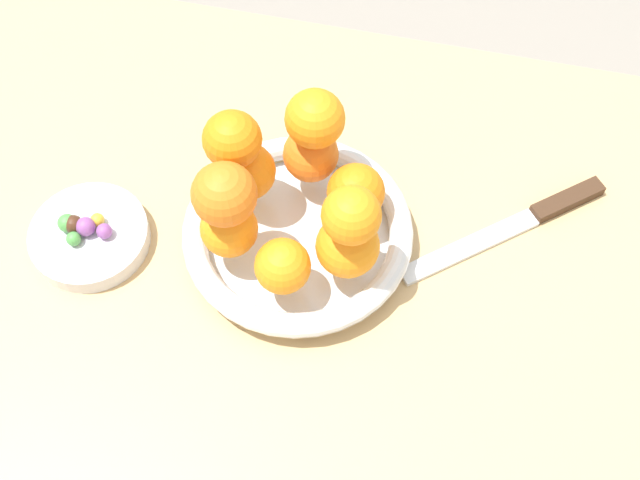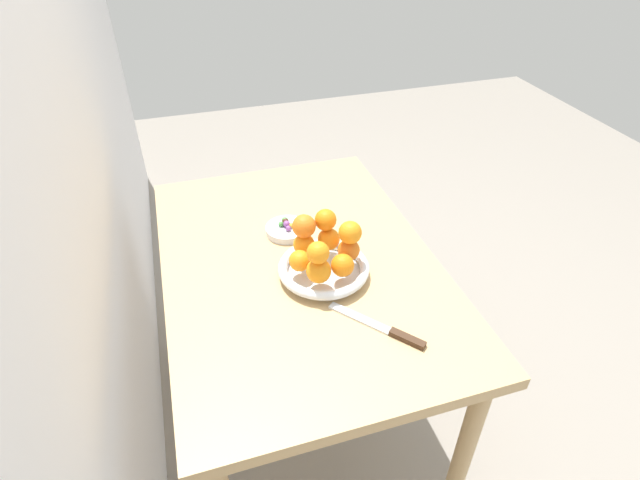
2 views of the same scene
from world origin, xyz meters
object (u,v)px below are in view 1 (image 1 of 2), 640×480
at_px(orange_0, 247,171).
at_px(orange_3, 348,246).
at_px(orange_7, 351,215).
at_px(candy_ball_3, 74,223).
at_px(candy_ball_2, 68,220).
at_px(orange_9, 315,119).
at_px(candy_ball_0, 74,239).
at_px(fruit_bowl, 298,233).
at_px(candy_ball_4, 105,230).
at_px(candy_ball_5, 97,220).
at_px(orange_6, 232,140).
at_px(candy_ball_1, 85,228).
at_px(orange_5, 311,154).
at_px(orange_1, 229,229).
at_px(candy_dish, 90,237).
at_px(dining_table, 222,302).
at_px(orange_4, 356,192).
at_px(orange_8, 224,194).
at_px(knife, 522,222).
at_px(orange_2, 283,266).

xyz_separation_m(orange_0, orange_3, (-0.12, 0.07, 0.00)).
distance_m(orange_7, candy_ball_3, 0.32).
height_order(orange_3, candy_ball_2, orange_3).
relative_size(orange_9, candy_ball_0, 3.90).
height_order(fruit_bowl, candy_ball_4, same).
xyz_separation_m(orange_0, candy_ball_5, (0.15, 0.07, -0.04)).
relative_size(orange_0, orange_6, 1.04).
bearing_deg(candy_ball_1, orange_6, -153.23).
bearing_deg(candy_ball_3, candy_ball_0, 107.52).
relative_size(orange_5, candy_ball_3, 2.96).
height_order(orange_1, orange_7, orange_7).
bearing_deg(candy_ball_5, candy_dish, 56.52).
bearing_deg(orange_7, dining_table, 5.22).
bearing_deg(candy_ball_5, orange_4, -165.60).
height_order(orange_8, candy_ball_3, orange_8).
height_order(candy_ball_1, knife, candy_ball_1).
bearing_deg(orange_0, candy_ball_4, 29.97).
distance_m(orange_4, orange_8, 0.15).
xyz_separation_m(candy_dish, candy_ball_5, (-0.01, -0.01, 0.02)).
height_order(orange_9, knife, orange_9).
bearing_deg(candy_ball_0, orange_4, -161.15).
xyz_separation_m(orange_7, candy_ball_5, (0.28, 0.00, -0.10)).
distance_m(orange_7, knife, 0.25).
bearing_deg(orange_5, candy_ball_0, 30.57).
height_order(orange_4, orange_5, same).
relative_size(orange_6, candy_ball_3, 2.93).
bearing_deg(candy_ball_5, candy_ball_2, 17.44).
bearing_deg(orange_3, candy_ball_5, 0.57).
bearing_deg(orange_9, orange_8, 59.45).
relative_size(orange_2, orange_3, 0.88).
distance_m(orange_6, orange_9, 0.09).
height_order(orange_1, orange_4, orange_4).
bearing_deg(orange_2, candy_ball_0, -0.82).
bearing_deg(orange_7, orange_6, -24.92).
distance_m(orange_2, candy_ball_2, 0.25).
bearing_deg(orange_9, orange_3, 118.72).
bearing_deg(fruit_bowl, candy_ball_3, 10.97).
bearing_deg(orange_2, orange_3, -149.60).
height_order(orange_9, candy_ball_1, orange_9).
bearing_deg(candy_ball_4, candy_dish, 6.90).
bearing_deg(orange_9, orange_1, 59.21).
relative_size(candy_dish, orange_8, 2.02).
xyz_separation_m(fruit_bowl, orange_6, (0.07, -0.03, 0.11)).
distance_m(candy_ball_2, knife, 0.50).
bearing_deg(candy_ball_2, orange_3, -177.77).
relative_size(dining_table, candy_ball_2, 53.40).
distance_m(candy_dish, candy_ball_5, 0.02).
bearing_deg(candy_ball_3, candy_ball_1, 165.01).
xyz_separation_m(orange_4, candy_ball_5, (0.27, 0.07, -0.04)).
distance_m(orange_8, candy_ball_1, 0.19).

